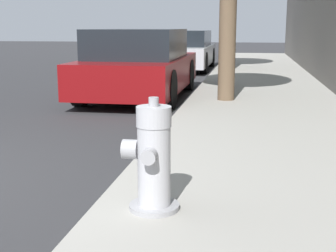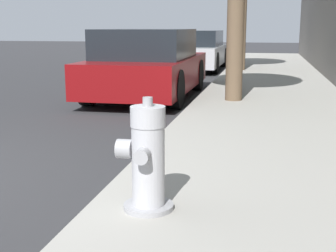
% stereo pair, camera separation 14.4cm
% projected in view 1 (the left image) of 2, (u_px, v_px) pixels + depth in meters
% --- Properties ---
extents(sidewalk_slab, '(2.67, 40.00, 0.14)m').
position_uv_depth(sidewalk_slab, '(282.00, 212.00, 3.39)').
color(sidewalk_slab, '#99968E').
rests_on(sidewalk_slab, ground_plane).
extents(fire_hydrant, '(0.39, 0.40, 0.79)m').
position_uv_depth(fire_hydrant, '(153.00, 160.00, 3.19)').
color(fire_hydrant, '#97979C').
rests_on(fire_hydrant, sidewalk_slab).
extents(parked_car_near, '(1.80, 4.04, 1.34)m').
position_uv_depth(parked_car_near, '(139.00, 65.00, 9.22)').
color(parked_car_near, maroon).
rests_on(parked_car_near, ground_plane).
extents(parked_car_mid, '(1.79, 4.38, 1.27)m').
position_uv_depth(parked_car_mid, '(184.00, 51.00, 15.33)').
color(parked_car_mid, '#B7B7BC').
rests_on(parked_car_mid, ground_plane).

